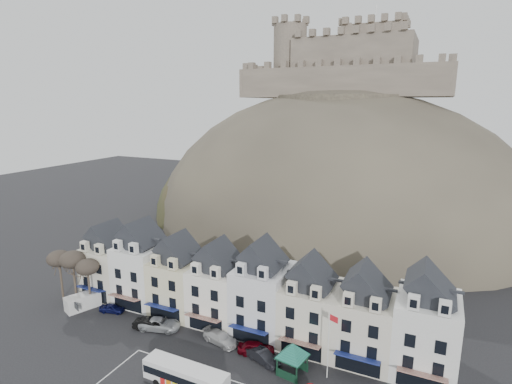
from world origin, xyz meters
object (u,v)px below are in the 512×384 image
(bus_shelter, at_px, (293,350))
(car_navy, at_px, (112,308))
(flagpole, at_px, (329,341))
(car_silver, at_px, (160,324))
(car_charcoal, at_px, (263,357))
(car_black, at_px, (150,324))
(white_van, at_px, (83,301))
(car_maroon, at_px, (256,348))
(bus, at_px, (186,376))
(car_white, at_px, (220,338))

(bus_shelter, distance_m, car_navy, 29.34)
(flagpole, relative_size, car_silver, 1.48)
(car_charcoal, bearing_deg, bus_shelter, -78.58)
(car_navy, distance_m, car_black, 8.32)
(car_navy, bearing_deg, car_charcoal, -107.41)
(white_van, bearing_deg, car_silver, 22.88)
(car_silver, height_order, car_maroon, car_silver)
(flagpole, bearing_deg, car_charcoal, -176.61)
(car_black, xyz_separation_m, car_maroon, (15.60, 1.14, 0.01))
(bus, bearing_deg, bus_shelter, 37.50)
(bus, distance_m, car_silver, 13.10)
(bus_shelter, height_order, white_van, bus_shelter)
(flagpole, height_order, car_white, flagpole)
(car_charcoal, bearing_deg, white_van, 108.84)
(car_white, bearing_deg, car_maroon, -78.07)
(bus, xyz_separation_m, white_van, (-24.34, 8.08, -0.43))
(flagpole, distance_m, car_black, 25.20)
(bus, distance_m, car_white, 9.12)
(car_navy, bearing_deg, bus, -129.41)
(white_van, height_order, car_black, white_van)
(bus_shelter, bearing_deg, car_navy, -173.59)
(car_black, relative_size, car_maroon, 1.02)
(white_van, bearing_deg, flagpole, 22.02)
(car_white, bearing_deg, car_silver, 107.67)
(flagpole, bearing_deg, bus, -148.87)
(bus_shelter, distance_m, car_silver, 19.93)
(car_silver, xyz_separation_m, car_white, (9.19, 0.69, -0.06))
(flagpole, height_order, car_charcoal, flagpole)
(car_navy, height_order, car_charcoal, car_charcoal)
(car_black, bearing_deg, bus, -138.38)
(car_charcoal, bearing_deg, car_maroon, 71.66)
(car_white, bearing_deg, car_charcoal, -87.40)
(bus, relative_size, white_van, 1.87)
(flagpole, xyz_separation_m, white_van, (-37.97, -0.14, -3.59))
(car_navy, bearing_deg, flagpole, -105.92)
(car_maroon, distance_m, car_charcoal, 1.86)
(bus, bearing_deg, car_silver, 141.19)
(bus, xyz_separation_m, car_silver, (-10.06, 8.35, -0.76))
(bus, bearing_deg, car_maroon, 64.92)
(car_black, xyz_separation_m, car_white, (10.39, 1.28, -0.04))
(bus_shelter, xyz_separation_m, car_navy, (-29.19, 1.83, -2.43))
(bus, height_order, car_charcoal, bus)
(white_van, distance_m, car_charcoal, 30.16)
(flagpole, distance_m, car_white, 15.06)
(car_black, bearing_deg, car_white, -96.80)
(car_black, height_order, car_white, car_black)
(car_navy, relative_size, car_white, 0.73)
(flagpole, relative_size, car_maroon, 1.80)
(flagpole, relative_size, car_charcoal, 1.83)
(car_black, relative_size, car_charcoal, 1.04)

